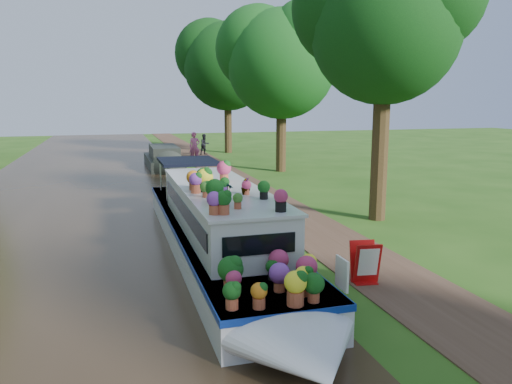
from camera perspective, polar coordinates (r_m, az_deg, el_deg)
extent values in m
plane|color=#254E13|center=(13.26, 5.72, -7.11)|extent=(100.00, 100.00, 0.00)
cube|color=#2E2214|center=(12.42, -21.26, -8.97)|extent=(10.00, 100.00, 0.02)
cube|color=#473021|center=(13.73, 10.40, -6.55)|extent=(2.20, 100.00, 0.03)
cube|color=silver|center=(13.51, -4.90, -5.01)|extent=(2.20, 12.00, 0.75)
cube|color=navy|center=(13.43, -4.92, -3.72)|extent=(2.24, 12.04, 0.12)
cube|color=silver|center=(12.54, -4.24, -1.99)|extent=(1.80, 7.00, 1.05)
cube|color=silver|center=(12.43, -4.27, 0.51)|extent=(1.90, 7.10, 0.06)
cube|color=black|center=(12.74, -0.24, -1.42)|extent=(0.03, 6.40, 0.38)
cube|color=black|center=(12.37, -8.37, -1.89)|extent=(0.03, 6.40, 0.38)
cube|color=black|center=(17.39, -7.81, 3.51)|extent=(1.90, 2.40, 0.10)
cube|color=white|center=(8.75, 9.79, -9.18)|extent=(0.04, 0.45, 0.55)
imported|color=#124316|center=(10.79, -3.06, 0.12)|extent=(0.20, 0.22, 0.35)
imported|color=#124316|center=(11.30, -1.18, 0.70)|extent=(0.24, 0.24, 0.39)
cylinder|color=#322310|center=(17.11, 13.96, 4.39)|extent=(0.56, 0.56, 4.55)
sphere|color=black|center=(17.18, 14.56, 17.62)|extent=(4.80, 4.80, 4.80)
sphere|color=black|center=(17.62, 10.69, 19.94)|extent=(3.84, 3.84, 3.84)
cylinder|color=#322310|center=(28.35, 2.89, 6.24)|extent=(0.56, 0.56, 3.85)
sphere|color=#124316|center=(28.34, 2.96, 14.38)|extent=(6.00, 6.00, 6.00)
sphere|color=#124316|center=(28.03, 6.04, 16.85)|extent=(4.50, 4.50, 4.50)
sphere|color=#124316|center=(29.09, 0.24, 16.07)|extent=(4.80, 4.80, 4.80)
cylinder|color=#322310|center=(38.76, -3.21, 7.62)|extent=(0.56, 0.56, 4.20)
sphere|color=black|center=(38.80, -3.27, 14.13)|extent=(6.60, 6.60, 6.60)
sphere|color=black|center=(38.27, -0.94, 16.18)|extent=(4.95, 4.95, 4.95)
sphere|color=black|center=(39.76, -5.36, 15.45)|extent=(5.28, 5.28, 5.28)
cube|color=black|center=(30.70, -10.53, 3.40)|extent=(1.97, 6.12, 0.61)
cube|color=black|center=(30.13, -10.47, 4.54)|extent=(1.55, 3.57, 0.71)
cube|color=#AD0C0C|center=(11.44, 12.27, -9.96)|extent=(0.56, 0.48, 0.03)
cube|color=#AD0C0C|center=(11.20, 12.63, -8.00)|extent=(0.60, 0.30, 0.91)
cube|color=#AD0C0C|center=(11.39, 12.09, -7.68)|extent=(0.60, 0.30, 0.91)
cube|color=white|center=(11.16, 12.73, -7.83)|extent=(0.46, 0.21, 0.63)
imported|color=#D5578F|center=(32.98, -7.04, 5.14)|extent=(0.72, 0.48, 1.93)
imported|color=black|center=(37.11, -5.89, 5.43)|extent=(0.89, 0.80, 1.53)
imported|color=#1C5D22|center=(13.81, 2.00, -5.35)|extent=(0.46, 0.41, 0.46)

